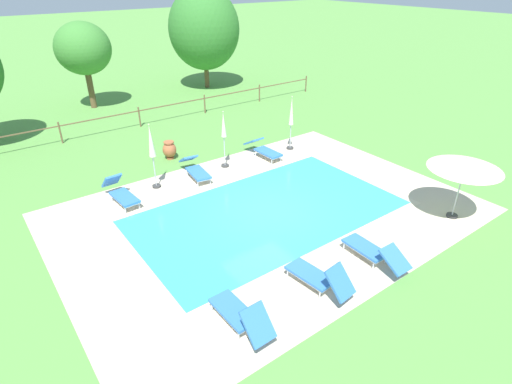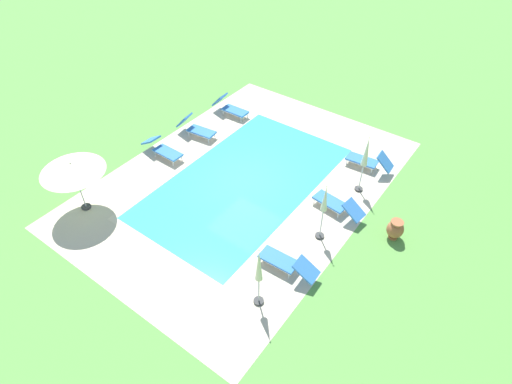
% 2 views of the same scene
% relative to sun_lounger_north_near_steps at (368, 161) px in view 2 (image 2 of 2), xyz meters
% --- Properties ---
extents(ground_plane, '(160.00, 160.00, 0.00)m').
position_rel_sun_lounger_north_near_steps_xyz_m(ground_plane, '(3.74, -3.64, -0.38)').
color(ground_plane, '#599342').
extents(pool_deck_paving, '(13.57, 9.70, 0.01)m').
position_rel_sun_lounger_north_near_steps_xyz_m(pool_deck_paving, '(3.74, -3.64, -0.38)').
color(pool_deck_paving, beige).
rests_on(pool_deck_paving, ground).
extents(swimming_pool_water, '(8.97, 5.10, 0.01)m').
position_rel_sun_lounger_north_near_steps_xyz_m(swimming_pool_water, '(3.74, -3.64, -0.38)').
color(swimming_pool_water, '#38C6D1').
rests_on(swimming_pool_water, ground).
extents(pool_coping_rim, '(9.45, 5.58, 0.01)m').
position_rel_sun_lounger_north_near_steps_xyz_m(pool_coping_rim, '(3.74, -3.64, -0.37)').
color(pool_coping_rim, beige).
rests_on(pool_coping_rim, ground).
extents(sun_lounger_north_near_steps, '(0.73, 1.97, 0.92)m').
position_rel_sun_lounger_north_near_steps_xyz_m(sun_lounger_north_near_steps, '(0.00, 0.00, 0.00)').
color(sun_lounger_north_near_steps, '#3370BC').
rests_on(sun_lounger_north_near_steps, ground).
extents(sun_lounger_north_mid, '(0.64, 2.06, 0.77)m').
position_rel_sun_lounger_north_near_steps_xyz_m(sun_lounger_north_mid, '(4.45, -7.54, -0.02)').
color(sun_lounger_north_mid, '#3370BC').
rests_on(sun_lounger_north_mid, ground).
extents(sun_lounger_north_far, '(0.85, 2.10, 0.77)m').
position_rel_sun_lounger_north_near_steps_xyz_m(sun_lounger_north_far, '(3.09, 0.18, -0.02)').
color(sun_lounger_north_far, '#3370BC').
rests_on(sun_lounger_north_far, ground).
extents(sun_lounger_north_end, '(0.64, 1.90, 0.96)m').
position_rel_sun_lounger_north_near_steps_xyz_m(sun_lounger_north_end, '(0.07, -7.31, 0.01)').
color(sun_lounger_north_end, '#3370BC').
rests_on(sun_lounger_north_end, ground).
extents(sun_lounger_south_near_corner, '(0.67, 2.07, 0.75)m').
position_rel_sun_lounger_north_near_steps_xyz_m(sun_lounger_south_near_corner, '(6.50, 0.17, -0.03)').
color(sun_lounger_south_near_corner, '#3370BC').
rests_on(sun_lounger_south_near_corner, ground).
extents(sun_lounger_south_mid, '(0.81, 1.95, 0.96)m').
position_rel_sun_lounger_north_near_steps_xyz_m(sun_lounger_south_mid, '(2.42, -7.43, 0.01)').
color(sun_lounger_south_mid, '#3370BC').
rests_on(sun_lounger_south_mid, ground).
extents(patio_umbrella_open_foreground, '(2.28, 2.28, 2.18)m').
position_rel_sun_lounger_north_near_steps_xyz_m(patio_umbrella_open_foreground, '(8.53, -7.57, 1.56)').
color(patio_umbrella_open_foreground, '#383838').
rests_on(patio_umbrella_open_foreground, ground).
extents(patio_umbrella_closed_row_west, '(0.32, 0.32, 2.40)m').
position_rel_sun_lounger_north_near_steps_xyz_m(patio_umbrella_closed_row_west, '(4.58, 0.33, 1.17)').
color(patio_umbrella_closed_row_west, '#383838').
rests_on(patio_umbrella_closed_row_west, ground).
extents(patio_umbrella_closed_row_mid_west, '(0.32, 0.32, 2.52)m').
position_rel_sun_lounger_north_near_steps_xyz_m(patio_umbrella_closed_row_mid_west, '(1.47, 0.32, 1.29)').
color(patio_umbrella_closed_row_mid_west, '#383838').
rests_on(patio_umbrella_closed_row_mid_west, ground).
extents(patio_umbrella_closed_row_centre, '(0.32, 0.32, 2.46)m').
position_rel_sun_lounger_north_near_steps_xyz_m(patio_umbrella_closed_row_centre, '(8.04, 0.18, 1.18)').
color(patio_umbrella_closed_row_centre, '#383838').
rests_on(patio_umbrella_closed_row_centre, ground).
extents(terracotta_urn_near_fence, '(0.59, 0.59, 0.80)m').
position_rel_sun_lounger_north_near_steps_xyz_m(terracotta_urn_near_fence, '(3.09, 2.44, 0.04)').
color(terracotta_urn_near_fence, '#A85B38').
rests_on(terracotta_urn_near_fence, ground).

